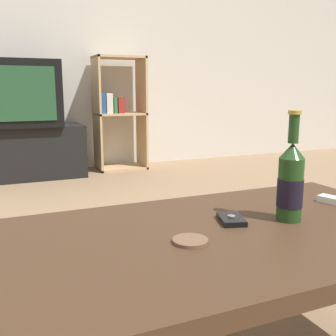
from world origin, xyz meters
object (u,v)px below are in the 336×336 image
(beer_bottle, at_px, (290,182))
(bookshelf, at_px, (117,112))
(cell_phone, at_px, (231,219))
(television, at_px, (17,93))
(tv_stand, at_px, (21,152))

(beer_bottle, bearing_deg, bookshelf, 82.88)
(beer_bottle, xyz_separation_m, cell_phone, (-0.14, 0.04, -0.09))
(television, xyz_separation_m, bookshelf, (0.87, 0.07, -0.17))
(television, xyz_separation_m, cell_phone, (0.38, -2.69, -0.30))
(tv_stand, bearing_deg, cell_phone, -82.05)
(tv_stand, height_order, beer_bottle, beer_bottle)
(cell_phone, bearing_deg, beer_bottle, -0.34)
(beer_bottle, bearing_deg, tv_stand, 100.78)
(cell_phone, bearing_deg, television, 114.58)
(tv_stand, distance_m, television, 0.49)
(tv_stand, xyz_separation_m, television, (0.00, -0.00, 0.49))
(tv_stand, relative_size, bookshelf, 0.99)
(tv_stand, xyz_separation_m, bookshelf, (0.87, 0.07, 0.32))
(bookshelf, relative_size, beer_bottle, 3.68)
(tv_stand, bearing_deg, beer_bottle, -79.22)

